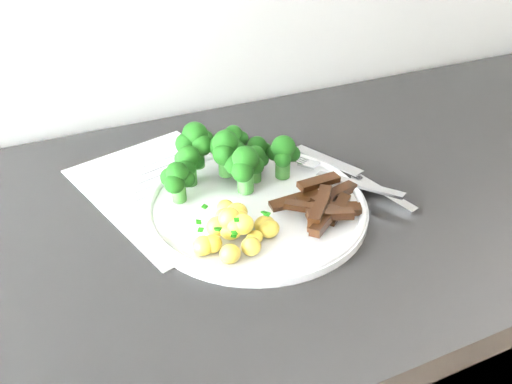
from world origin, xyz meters
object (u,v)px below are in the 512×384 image
Objects in this scene: plate at (256,205)px; beef_strips at (324,205)px; potatoes at (234,228)px; recipe_paper at (171,188)px; broccoli at (225,155)px; knife at (367,184)px; fork at (341,177)px.

beef_strips is (0.07, -0.05, 0.01)m from plate.
plate is 2.68× the size of potatoes.
recipe_paper is 0.13m from plate.
broccoli is 0.20m from knife.
plate is at bearing 173.98° from knife.
potatoes is (-0.04, -0.13, -0.03)m from broccoli.
knife is (0.18, -0.09, -0.04)m from broccoli.
potatoes reaches higher than knife.
recipe_paper is 1.68× the size of broccoli.
recipe_paper is 0.16m from potatoes.
recipe_paper is at bearing 132.25° from plate.
potatoes is 0.22m from knife.
knife is at bearing -24.45° from recipe_paper.
broccoli is at bearing 154.29° from fork.
fork is at bearing -23.94° from recipe_paper.
potatoes reaches higher than fork.
broccoli is 0.92× the size of knife.
fork is 0.04m from knife.
plate is 1.64× the size of fork.
beef_strips is at bearing -35.61° from plate.
knife is at bearing 20.96° from beef_strips.
fork is 0.84× the size of knife.
recipe_paper is at bearing 155.55° from knife.
knife is (0.16, -0.02, 0.00)m from plate.
beef_strips reaches higher than knife.
knife reaches higher than recipe_paper.
recipe_paper is 1.84× the size of fork.
plate is 0.08m from potatoes.
fork reaches higher than recipe_paper.
beef_strips reaches higher than fork.
potatoes is 0.19m from fork.
beef_strips is at bearing -138.64° from fork.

